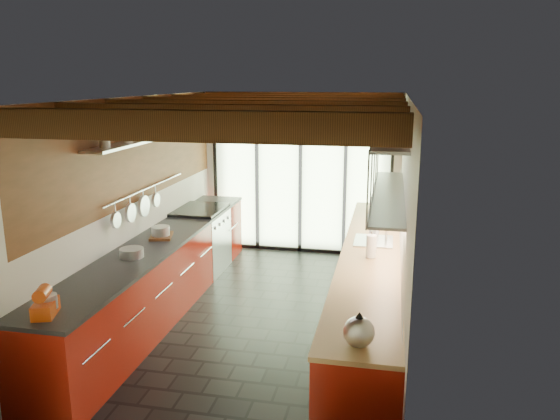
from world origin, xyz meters
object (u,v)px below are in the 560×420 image
at_px(kettle, 359,330).
at_px(soap_bottle, 374,229).
at_px(stand_mixer, 45,303).
at_px(bowl, 375,224).
at_px(paper_towel, 371,247).

distance_m(kettle, soap_bottle, 2.83).
relative_size(stand_mixer, soap_bottle, 1.52).
xyz_separation_m(kettle, soap_bottle, (0.00, 2.83, -0.02)).
bearing_deg(soap_bottle, bowl, 90.00).
relative_size(kettle, soap_bottle, 1.38).
bearing_deg(kettle, bowl, 90.00).
xyz_separation_m(paper_towel, bowl, (0.00, 1.31, -0.10)).
xyz_separation_m(stand_mixer, bowl, (2.54, 3.34, -0.07)).
distance_m(paper_towel, bowl, 1.31).
distance_m(stand_mixer, soap_bottle, 3.80).
bearing_deg(stand_mixer, soap_bottle, 47.99).
distance_m(paper_towel, soap_bottle, 0.79).
distance_m(stand_mixer, bowl, 4.19).
bearing_deg(kettle, stand_mixer, 179.84).
relative_size(soap_bottle, bowl, 0.96).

